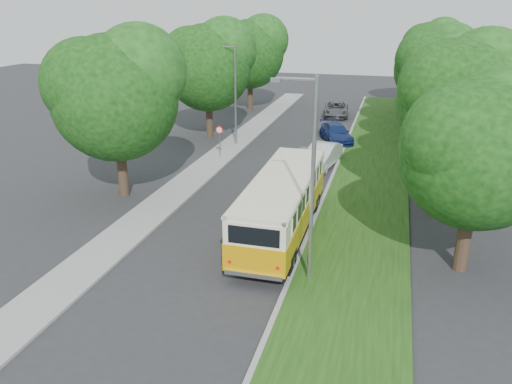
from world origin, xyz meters
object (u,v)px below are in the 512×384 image
(car_silver, at_px, (302,157))
(car_blue, at_px, (336,133))
(lamppost_far, at_px, (234,92))
(lamppost_near, at_px, (310,176))
(car_white, at_px, (322,156))
(vintage_bus, at_px, (282,206))
(car_grey, at_px, (336,109))

(car_silver, bearing_deg, car_blue, 94.07)
(lamppost_far, bearing_deg, car_silver, -32.63)
(lamppost_far, relative_size, car_silver, 2.05)
(lamppost_near, bearing_deg, car_silver, 101.20)
(car_white, distance_m, car_blue, 6.84)
(lamppost_far, xyz_separation_m, car_white, (7.29, -3.64, -3.35))
(car_white, bearing_deg, car_blue, 98.28)
(lamppost_far, height_order, car_white, lamppost_far)
(vintage_bus, relative_size, car_white, 2.16)
(car_blue, bearing_deg, car_white, -112.96)
(lamppost_far, height_order, car_silver, lamppost_far)
(lamppost_far, bearing_deg, car_blue, 23.33)
(lamppost_near, height_order, lamppost_far, lamppost_near)
(vintage_bus, bearing_deg, lamppost_far, 115.13)
(lamppost_far, relative_size, car_blue, 1.60)
(lamppost_near, distance_m, lamppost_far, 20.53)
(vintage_bus, bearing_deg, car_grey, 91.28)
(car_white, bearing_deg, car_grey, 102.89)
(car_grey, bearing_deg, lamppost_near, -90.91)
(car_silver, bearing_deg, lamppost_far, 162.79)
(car_white, bearing_deg, vintage_bus, -81.88)
(car_white, distance_m, car_grey, 16.54)
(vintage_bus, bearing_deg, lamppost_near, -63.72)
(vintage_bus, height_order, car_grey, vintage_bus)
(lamppost_near, distance_m, car_silver, 15.40)
(lamppost_far, bearing_deg, car_grey, 64.03)
(lamppost_near, xyz_separation_m, lamppost_far, (-8.91, 18.50, -0.25))
(lamppost_near, height_order, car_white, lamppost_near)
(vintage_bus, xyz_separation_m, car_silver, (-1.05, 10.95, -0.86))
(lamppost_far, distance_m, car_blue, 8.78)
(car_silver, xyz_separation_m, car_blue, (1.41, 7.04, 0.06))
(car_grey, bearing_deg, lamppost_far, -121.69)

